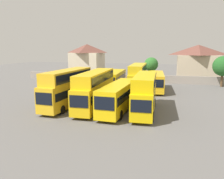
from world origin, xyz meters
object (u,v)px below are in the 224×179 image
bus_1 (67,86)px  bus_7 (138,76)px  bus_5 (104,79)px  bus_8 (156,81)px  house_terrace_centre (198,62)px  bus_4 (145,91)px  tree_left_of_lot (151,64)px  house_terrace_left (87,60)px  tree_behind_wall (223,66)px  bus_2 (95,88)px  bus_3 (119,96)px  bus_6 (115,79)px

bus_1 → bus_7: bus_1 is taller
bus_5 → bus_8: size_ratio=1.03×
house_terrace_centre → bus_4: bearing=-105.8°
bus_1 → bus_8: bearing=147.5°
bus_1 → house_terrace_centre: (19.83, 32.62, 1.60)m
bus_5 → tree_left_of_lot: size_ratio=1.97×
house_terrace_left → tree_behind_wall: (33.40, -10.15, -0.30)m
tree_left_of_lot → tree_behind_wall: size_ratio=0.90×
bus_1 → tree_left_of_lot: tree_left_of_lot is taller
bus_8 → bus_2: bearing=-30.3°
tree_left_of_lot → house_terrace_centre: bearing=24.8°
tree_left_of_lot → bus_1: bearing=-107.8°
bus_5 → bus_8: 10.29m
bus_4 → bus_1: bearing=-93.1°
bus_2 → bus_3: (3.46, -0.74, -0.75)m
bus_3 → bus_4: (3.28, 0.20, 0.67)m
bus_1 → bus_4: 10.56m
bus_5 → bus_3: bearing=25.6°
house_terrace_left → bus_7: bearing=-46.2°
bus_6 → house_terrace_centre: (16.76, 17.97, 2.46)m
bus_7 → tree_left_of_lot: 12.23m
bus_2 → bus_7: 15.43m
bus_3 → bus_8: size_ratio=1.05×
bus_1 → bus_6: bus_1 is taller
bus_1 → bus_3: bus_1 is taller
bus_5 → house_terrace_left: size_ratio=1.26×
bus_4 → bus_6: bearing=-155.6°
bus_4 → bus_7: size_ratio=1.01×
bus_4 → bus_6: 16.57m
bus_7 → house_terrace_centre: house_terrace_centre is taller
bus_7 → bus_8: (3.56, -0.30, -0.84)m
tree_behind_wall → bus_1: bearing=-135.9°
bus_2 → bus_7: (3.57, 15.02, -0.01)m
bus_7 → tree_left_of_lot: bearing=171.2°
bus_4 → tree_behind_wall: size_ratio=1.72×
bus_4 → bus_8: 15.29m
bus_3 → house_terrace_left: bearing=-150.6°
bus_3 → tree_left_of_lot: 27.96m
bus_6 → bus_8: size_ratio=0.97×
bus_5 → bus_1: bearing=-0.2°
tree_left_of_lot → bus_4: bearing=-86.4°
bus_4 → bus_8: bus_4 is taller
house_terrace_centre → tree_behind_wall: 10.38m
bus_2 → house_terrace_centre: bearing=151.8°
bus_3 → bus_6: bearing=-161.6°
bus_1 → bus_5: size_ratio=0.97×
bus_6 → house_terrace_centre: house_terrace_centre is taller
bus_7 → house_terrace_centre: (12.44, 17.17, 1.70)m
bus_2 → bus_7: size_ratio=1.10×
bus_3 → bus_2: bearing=-99.4°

